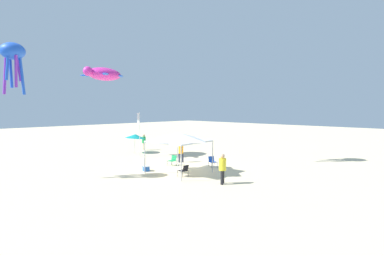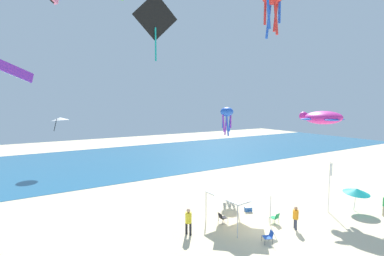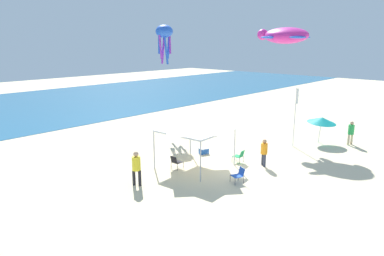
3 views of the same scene
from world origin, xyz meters
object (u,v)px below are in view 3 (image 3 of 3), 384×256
(canopy_tent, at_px, (195,125))
(banner_flag, at_px, (296,112))
(person_far_stroller, at_px, (136,166))
(person_beachcomber, at_px, (351,131))
(folding_chair_right_of_tent, at_px, (240,155))
(kite_octopus_blue, at_px, (164,33))
(cooler_box, at_px, (204,151))
(kite_turtle_magenta, at_px, (285,36))
(person_by_tent, at_px, (264,150))
(folding_chair_left_of_tent, at_px, (239,174))
(beach_umbrella, at_px, (322,120))
(folding_chair_facing_ocean, at_px, (176,161))

(canopy_tent, xyz_separation_m, banner_flag, (8.06, -2.35, -0.02))
(person_far_stroller, xyz_separation_m, person_beachcomber, (15.46, -5.53, -0.06))
(folding_chair_right_of_tent, bearing_deg, kite_octopus_blue, -115.76)
(cooler_box, relative_size, person_beachcomber, 0.41)
(banner_flag, relative_size, kite_turtle_magenta, 1.02)
(person_far_stroller, bearing_deg, person_by_tent, -140.97)
(canopy_tent, distance_m, folding_chair_left_of_tent, 4.03)
(canopy_tent, relative_size, banner_flag, 0.89)
(kite_turtle_magenta, relative_size, kite_octopus_blue, 1.30)
(folding_chair_right_of_tent, bearing_deg, banner_flag, 164.40)
(beach_umbrella, distance_m, folding_chair_facing_ocean, 12.07)
(kite_octopus_blue, bearing_deg, person_beachcomber, 168.90)
(beach_umbrella, distance_m, person_beachcomber, 2.19)
(banner_flag, xyz_separation_m, person_beachcomber, (3.19, -2.89, -1.53))
(folding_chair_right_of_tent, relative_size, person_far_stroller, 0.43)
(folding_chair_left_of_tent, relative_size, person_far_stroller, 0.43)
(beach_umbrella, height_order, person_beachcomber, beach_umbrella)
(folding_chair_left_of_tent, bearing_deg, kite_turtle_magenta, 131.09)
(folding_chair_right_of_tent, height_order, kite_turtle_magenta, kite_turtle_magenta)
(cooler_box, relative_size, person_by_tent, 0.43)
(person_by_tent, xyz_separation_m, kite_turtle_magenta, (7.35, 3.07, 6.88))
(canopy_tent, xyz_separation_m, cooler_box, (2.27, 1.26, -2.39))
(beach_umbrella, distance_m, banner_flag, 2.57)
(canopy_tent, bearing_deg, kite_octopus_blue, 56.70)
(folding_chair_left_of_tent, height_order, person_far_stroller, person_far_stroller)
(folding_chair_right_of_tent, distance_m, cooler_box, 2.85)
(beach_umbrella, height_order, folding_chair_right_of_tent, beach_umbrella)
(folding_chair_left_of_tent, bearing_deg, person_by_tent, 120.30)
(person_by_tent, relative_size, kite_octopus_blue, 0.52)
(canopy_tent, relative_size, kite_turtle_magenta, 0.90)
(banner_flag, bearing_deg, cooler_box, 148.13)
(folding_chair_facing_ocean, xyz_separation_m, person_beachcomber, (12.32, -5.79, 0.57))
(beach_umbrella, relative_size, kite_turtle_magenta, 0.50)
(kite_octopus_blue, bearing_deg, person_by_tent, 134.26)
(person_by_tent, xyz_separation_m, kite_octopus_blue, (2.87, 11.88, 7.10))
(person_far_stroller, height_order, person_by_tent, person_far_stroller)
(canopy_tent, xyz_separation_m, kite_turtle_magenta, (10.30, 0.06, 5.29))
(folding_chair_facing_ocean, bearing_deg, folding_chair_right_of_tent, -121.49)
(folding_chair_right_of_tent, xyz_separation_m, person_far_stroller, (-6.65, 1.86, 0.63))
(folding_chair_right_of_tent, relative_size, banner_flag, 0.19)
(person_beachcomber, xyz_separation_m, person_by_tent, (-8.30, 2.24, -0.05))
(canopy_tent, distance_m, person_by_tent, 4.50)
(folding_chair_left_of_tent, relative_size, kite_octopus_blue, 0.25)
(canopy_tent, xyz_separation_m, kite_octopus_blue, (5.83, 8.87, 5.51))
(canopy_tent, relative_size, cooler_box, 5.24)
(banner_flag, height_order, person_beachcomber, banner_flag)
(folding_chair_facing_ocean, xyz_separation_m, kite_octopus_blue, (6.90, 8.32, 7.62))
(folding_chair_left_of_tent, distance_m, folding_chair_facing_ocean, 4.07)
(folding_chair_right_of_tent, bearing_deg, beach_umbrella, 158.94)
(person_far_stroller, bearing_deg, folding_chair_right_of_tent, -131.94)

